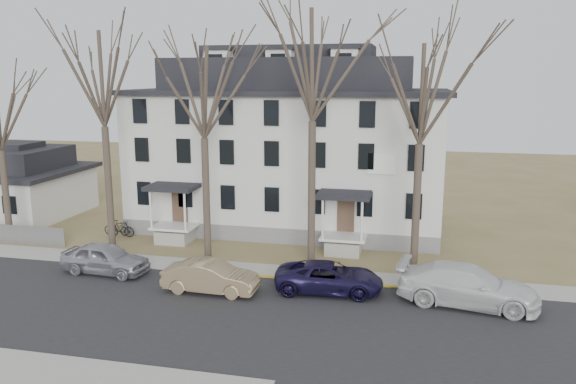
% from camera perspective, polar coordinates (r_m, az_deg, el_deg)
% --- Properties ---
extents(ground, '(120.00, 120.00, 0.00)m').
position_cam_1_polar(ground, '(22.55, -4.84, -15.03)').
color(ground, olive).
rests_on(ground, ground).
extents(main_road, '(120.00, 10.00, 0.04)m').
position_cam_1_polar(main_road, '(24.27, -3.40, -12.97)').
color(main_road, '#27272A').
rests_on(main_road, ground).
extents(far_sidewalk, '(120.00, 2.00, 0.08)m').
position_cam_1_polar(far_sidewalk, '(29.65, -0.19, -8.26)').
color(far_sidewalk, '#A09F97').
rests_on(far_sidewalk, ground).
extents(yellow_curb, '(14.00, 0.25, 0.06)m').
position_cam_1_polar(yellow_curb, '(28.19, 9.50, -9.51)').
color(yellow_curb, gold).
rests_on(yellow_curb, ground).
extents(boarding_house, '(20.80, 12.36, 12.05)m').
position_cam_1_polar(boarding_house, '(38.31, 0.17, 4.60)').
color(boarding_house, slate).
rests_on(boarding_house, ground).
extents(small_house, '(8.70, 8.70, 5.00)m').
position_cam_1_polar(small_house, '(45.74, -25.69, 0.63)').
color(small_house, silver).
rests_on(small_house, ground).
extents(tree_far_left, '(8.40, 8.40, 13.72)m').
position_cam_1_polar(tree_far_left, '(33.68, -18.45, 11.49)').
color(tree_far_left, '#473B31').
rests_on(tree_far_left, ground).
extents(tree_mid_left, '(7.80, 7.80, 12.74)m').
position_cam_1_polar(tree_mid_left, '(31.06, -8.64, 10.61)').
color(tree_mid_left, '#473B31').
rests_on(tree_mid_left, ground).
extents(tree_center, '(9.00, 9.00, 14.70)m').
position_cam_1_polar(tree_center, '(29.45, 2.54, 13.56)').
color(tree_center, '#473B31').
rests_on(tree_center, ground).
extents(tree_mid_right, '(7.80, 7.80, 12.74)m').
position_cam_1_polar(tree_mid_right, '(28.99, 13.46, 10.36)').
color(tree_mid_right, '#473B31').
rests_on(tree_mid_right, ground).
extents(car_silver, '(4.77, 2.21, 1.58)m').
position_cam_1_polar(car_silver, '(30.87, -18.06, -6.49)').
color(car_silver, '#A4A4AF').
rests_on(car_silver, ground).
extents(car_tan, '(4.56, 1.66, 1.49)m').
position_cam_1_polar(car_tan, '(27.17, -7.88, -8.60)').
color(car_tan, '#907957').
rests_on(car_tan, ground).
extents(car_navy, '(5.24, 2.66, 1.42)m').
position_cam_1_polar(car_navy, '(27.03, 4.20, -8.72)').
color(car_navy, '#181337').
rests_on(car_navy, ground).
extents(car_white, '(6.45, 3.33, 1.79)m').
position_cam_1_polar(car_white, '(26.71, 17.78, -9.10)').
color(car_white, silver).
rests_on(car_white, ground).
extents(bicycle_left, '(1.82, 0.74, 0.94)m').
position_cam_1_polar(bicycle_left, '(37.90, -17.02, -3.58)').
color(bicycle_left, black).
rests_on(bicycle_left, ground).
extents(bicycle_right, '(1.81, 0.55, 1.08)m').
position_cam_1_polar(bicycle_right, '(37.40, -16.60, -3.64)').
color(bicycle_right, black).
rests_on(bicycle_right, ground).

